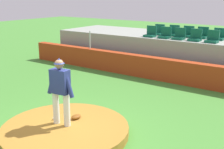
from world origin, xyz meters
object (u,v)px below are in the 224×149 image
(stadium_chair_7, at_px, (188,34))
(stadium_chair_9, at_px, (219,36))
(baseball, at_px, (54,118))
(fielding_glove, at_px, (76,117))
(stadium_chair_6, at_px, (174,32))
(stadium_chair_5, at_px, (159,31))
(stadium_chair_0, at_px, (151,33))
(stadium_chair_2, at_px, (179,36))
(stadium_chair_1, at_px, (165,35))
(pitcher, at_px, (60,87))
(stadium_chair_8, at_px, (202,35))
(stadium_chair_3, at_px, (195,37))
(stadium_chair_4, at_px, (212,39))

(stadium_chair_7, relative_size, stadium_chair_9, 1.00)
(baseball, relative_size, fielding_glove, 0.25)
(stadium_chair_6, distance_m, stadium_chair_7, 0.70)
(baseball, height_order, stadium_chair_5, stadium_chair_5)
(baseball, height_order, stadium_chair_9, stadium_chair_9)
(stadium_chair_0, relative_size, stadium_chair_2, 1.00)
(baseball, distance_m, stadium_chair_1, 7.17)
(stadium_chair_1, bearing_deg, stadium_chair_2, -178.34)
(stadium_chair_2, relative_size, stadium_chair_5, 1.00)
(pitcher, height_order, stadium_chair_8, stadium_chair_8)
(baseball, height_order, stadium_chair_8, stadium_chair_8)
(baseball, relative_size, stadium_chair_3, 0.15)
(stadium_chair_4, relative_size, stadium_chair_6, 1.00)
(stadium_chair_3, bearing_deg, stadium_chair_6, -33.47)
(stadium_chair_0, distance_m, stadium_chair_7, 1.70)
(stadium_chair_3, distance_m, stadium_chair_9, 1.13)
(baseball, distance_m, stadium_chair_7, 8.09)
(stadium_chair_2, bearing_deg, stadium_chair_8, -127.69)
(baseball, xyz_separation_m, stadium_chair_5, (-0.91, 7.89, 1.47))
(stadium_chair_1, distance_m, stadium_chair_7, 1.16)
(stadium_chair_1, xyz_separation_m, stadium_chair_9, (2.10, 0.88, 0.00))
(stadium_chair_5, height_order, stadium_chair_7, same)
(pitcher, distance_m, stadium_chair_0, 7.22)
(stadium_chair_6, xyz_separation_m, stadium_chair_7, (0.70, -0.00, 0.00))
(stadium_chair_1, xyz_separation_m, stadium_chair_2, (0.66, 0.02, 0.00))
(stadium_chair_2, relative_size, stadium_chair_9, 1.00)
(baseball, distance_m, stadium_chair_4, 7.41)
(stadium_chair_3, bearing_deg, stadium_chair_7, -53.31)
(stadium_chair_0, distance_m, stadium_chair_3, 2.11)
(stadium_chair_7, height_order, stadium_chair_8, same)
(stadium_chair_4, relative_size, stadium_chair_5, 1.00)
(stadium_chair_0, distance_m, stadium_chair_8, 2.29)
(fielding_glove, distance_m, stadium_chair_0, 6.92)
(stadium_chair_3, relative_size, stadium_chair_6, 1.00)
(stadium_chair_4, distance_m, stadium_chair_7, 1.69)
(stadium_chair_1, bearing_deg, pitcher, 94.30)
(pitcher, bearing_deg, baseball, 162.23)
(stadium_chair_1, height_order, stadium_chair_2, same)
(stadium_chair_5, bearing_deg, stadium_chair_0, 90.98)
(stadium_chair_0, distance_m, stadium_chair_9, 2.97)
(stadium_chair_0, relative_size, stadium_chair_8, 1.00)
(pitcher, bearing_deg, stadium_chair_9, 72.39)
(pitcher, xyz_separation_m, stadium_chair_0, (-1.26, 7.09, 0.49))
(stadium_chair_1, relative_size, stadium_chair_4, 1.00)
(stadium_chair_1, distance_m, stadium_chair_4, 2.10)
(fielding_glove, bearing_deg, stadium_chair_6, 9.27)
(pitcher, height_order, fielding_glove, pitcher)
(pitcher, bearing_deg, stadium_chair_8, 77.66)
(stadium_chair_0, relative_size, stadium_chair_3, 1.00)
(stadium_chair_4, bearing_deg, stadium_chair_9, -90.19)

